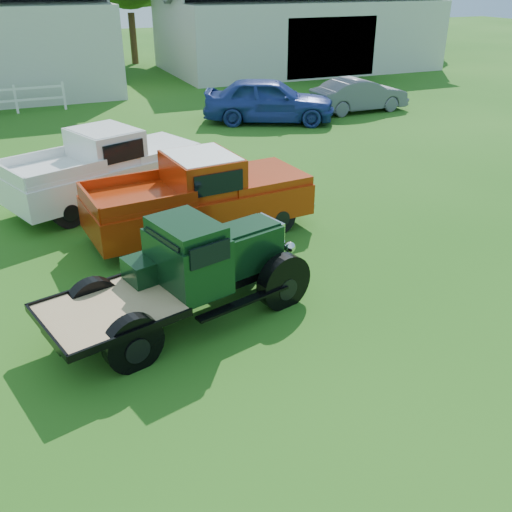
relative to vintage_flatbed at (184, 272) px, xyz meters
name	(u,v)px	position (x,y,z in m)	size (l,w,h in m)	color
ground	(274,345)	(1.07, -1.37, -0.91)	(120.00, 120.00, 0.00)	#1C5411
shed_right	(297,24)	(15.07, 25.63, 1.69)	(16.80, 9.20, 5.20)	#A3A3A3
vintage_flatbed	(184,272)	(0.00, 0.00, 0.00)	(4.59, 1.82, 1.82)	black
red_pickup	(199,195)	(1.37, 3.36, 0.04)	(5.23, 2.01, 1.91)	#A32B0A
white_pickup	(104,168)	(-0.25, 6.29, 0.04)	(5.19, 2.01, 1.91)	silver
misc_car_blue	(269,100)	(7.42, 12.87, -0.02)	(2.10, 5.22, 1.78)	navy
misc_car_grey	(359,95)	(11.87, 13.15, -0.21)	(1.49, 4.27, 1.41)	#51535F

